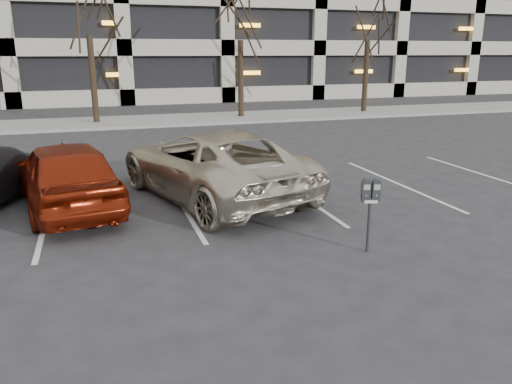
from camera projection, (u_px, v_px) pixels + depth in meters
ground at (275, 231)px, 9.47m from camera, size 140.00×140.00×0.00m
sidewalk at (162, 120)px, 24.10m from camera, size 80.00×4.00×0.12m
stall_lines at (181, 203)px, 11.16m from camera, size 16.90×5.20×0.00m
parking_meter at (371, 198)px, 8.24m from camera, size 0.34×0.20×1.25m
suv_silver at (212, 164)px, 11.49m from camera, size 4.13×6.21×1.59m
car_red at (67, 174)px, 10.61m from camera, size 2.61×4.72×1.52m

